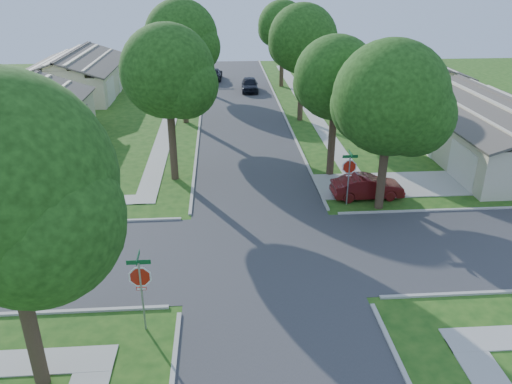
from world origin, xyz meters
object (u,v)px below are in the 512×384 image
object	(u,v)px
tree_w_mid	(182,40)
house_ne_far	(402,80)
stop_sign_ne	(349,169)
tree_e_far	(283,28)
tree_sw_corner	(3,196)
house_ne_near	(496,136)
tree_ne_corner	(391,103)
tree_w_far	(191,33)
car_driveway	(367,187)
stop_sign_sw	(140,280)
car_curb_west	(214,74)
tree_e_mid	(303,42)
car_curb_east	(250,84)
house_nw_near	(14,129)
tree_w_near	(169,76)
house_nw_far	(77,79)
tree_e_near	(337,82)

from	to	relation	value
tree_w_mid	house_ne_far	bearing A→B (deg)	21.17
stop_sign_ne	tree_e_far	xyz separation A→B (m)	(0.05, 29.31, 3.95)
tree_sw_corner	house_ne_near	bearing A→B (deg)	37.52
tree_ne_corner	tree_w_far	bearing A→B (deg)	110.28
stop_sign_ne	house_ne_far	distance (m)	26.80
tree_e_far	car_driveway	distance (m)	29.03
stop_sign_sw	tree_w_far	world-z (taller)	tree_w_far
stop_sign_sw	car_driveway	size ratio (longest dim) A/B	0.77
car_curb_west	tree_e_mid	bearing A→B (deg)	116.85
tree_e_far	car_curb_west	bearing A→B (deg)	152.05
car_curb_west	car_curb_east	bearing A→B (deg)	125.25
tree_e_far	house_nw_near	distance (m)	28.49
tree_w_mid	house_ne_far	distance (m)	22.68
stop_sign_ne	car_curb_west	bearing A→B (deg)	102.27
house_nw_near	car_curb_west	world-z (taller)	house_nw_near
tree_sw_corner	house_ne_far	xyz separation A→B (m)	(23.43, 35.99, -4.75)
stop_sign_sw	tree_e_mid	size ratio (longest dim) A/B	0.32
tree_e_far	tree_w_near	size ratio (longest dim) A/B	0.97
tree_ne_corner	house_nw_near	size ratio (longest dim) A/B	0.64
tree_e_far	tree_sw_corner	distance (m)	42.77
tree_w_near	car_curb_west	distance (m)	29.44
tree_e_far	house_nw_far	world-z (taller)	tree_e_far
tree_e_far	house_nw_far	bearing A→B (deg)	-174.47
tree_e_near	car_curb_east	size ratio (longest dim) A/B	2.03
tree_e_near	car_curb_west	distance (m)	30.17
tree_e_near	car_driveway	bearing A→B (deg)	-70.40
tree_e_mid	house_nw_far	bearing A→B (deg)	152.09
stop_sign_ne	house_ne_far	xyz separation A→B (m)	(11.29, 24.30, -0.51)
tree_e_mid	tree_e_near	bearing A→B (deg)	-90.03
tree_sw_corner	tree_w_far	bearing A→B (deg)	86.11
stop_sign_ne	tree_e_far	world-z (taller)	tree_e_far
car_curb_west	car_driveway	bearing A→B (deg)	108.25
house_ne_near	tree_e_mid	bearing A→B (deg)	138.30
tree_e_mid	car_curb_east	size ratio (longest dim) A/B	2.25
stop_sign_ne	house_nw_near	xyz separation A→B (m)	(-20.69, 10.30, -0.51)
tree_w_mid	car_curb_west	distance (m)	17.96
tree_w_mid	tree_w_far	distance (m)	13.04
tree_e_far	house_nw_near	world-z (taller)	tree_e_far
stop_sign_sw	tree_w_near	xyz separation A→B (m)	(0.06, 13.71, 4.08)
house_nw_far	car_curb_east	distance (m)	17.21
tree_e_mid	house_ne_near	distance (m)	15.77
car_driveway	stop_sign_ne	bearing A→B (deg)	119.50
tree_ne_corner	house_ne_near	xyz separation A→B (m)	(9.63, 6.79, -4.08)
stop_sign_sw	tree_w_near	bearing A→B (deg)	89.77
stop_sign_sw	house_ne_far	world-z (taller)	house_ne_far
tree_sw_corner	house_ne_near	size ratio (longest dim) A/B	0.70
house_ne_near	tree_w_mid	bearing A→B (deg)	154.12
tree_w_mid	tree_ne_corner	xyz separation A→B (m)	(11.00, -16.80, -0.90)
tree_e_near	tree_ne_corner	size ratio (longest dim) A/B	0.96
tree_w_near	house_ne_far	size ratio (longest dim) A/B	0.66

